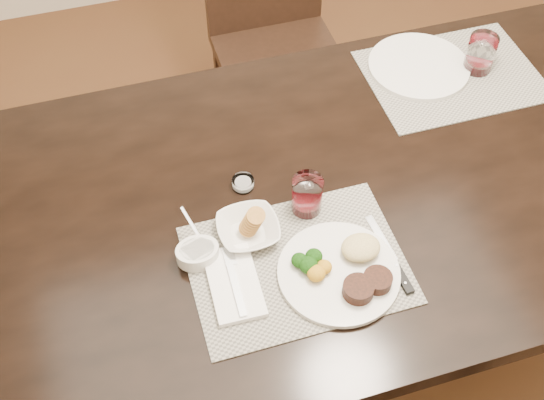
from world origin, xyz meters
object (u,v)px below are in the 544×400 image
object	(u,v)px
far_plate	(419,66)
cracker_bowl	(248,229)
dinner_plate	(345,270)
steak_knife	(396,266)
wine_glass_near	(307,196)
chair_far	(273,28)

from	to	relation	value
far_plate	cracker_bowl	bearing A→B (deg)	-145.80
dinner_plate	steak_knife	distance (m)	0.11
steak_knife	wine_glass_near	size ratio (longest dim) A/B	2.27
steak_knife	wine_glass_near	xyz separation A→B (m)	(-0.13, 0.21, 0.04)
chair_far	wine_glass_near	distance (m)	1.04
dinner_plate	steak_knife	world-z (taller)	dinner_plate
steak_knife	far_plate	xyz separation A→B (m)	(0.32, 0.58, 0.00)
wine_glass_near	dinner_plate	bearing A→B (deg)	-83.89
steak_knife	cracker_bowl	distance (m)	0.33
chair_far	far_plate	distance (m)	0.69
cracker_bowl	dinner_plate	bearing A→B (deg)	-43.71
dinner_plate	far_plate	bearing A→B (deg)	55.54
cracker_bowl	far_plate	world-z (taller)	cracker_bowl
chair_far	far_plate	size ratio (longest dim) A/B	3.26
chair_far	wine_glass_near	xyz separation A→B (m)	(-0.22, -0.97, 0.29)
steak_knife	far_plate	distance (m)	0.67
dinner_plate	steak_knife	bearing A→B (deg)	-5.76
chair_far	cracker_bowl	world-z (taller)	chair_far
far_plate	dinner_plate	bearing A→B (deg)	-127.19
dinner_plate	far_plate	xyz separation A→B (m)	(0.43, 0.57, -0.01)
wine_glass_near	chair_far	bearing A→B (deg)	77.47
dinner_plate	wine_glass_near	size ratio (longest dim) A/B	2.74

